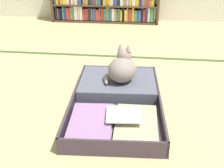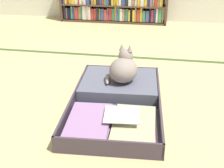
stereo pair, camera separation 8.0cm
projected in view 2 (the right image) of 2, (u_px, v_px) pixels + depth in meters
name	position (u px, v px, depth m)	size (l,w,h in m)	color
ground_plane	(119.00, 107.00, 1.89)	(10.00, 10.00, 0.00)	tan
tatami_border	(134.00, 57.00, 2.71)	(4.80, 0.05, 0.00)	#395128
open_suitcase	(117.00, 98.00, 1.92)	(0.62, 1.00, 0.10)	#3E3340
black_cat	(123.00, 68.00, 1.98)	(0.26, 0.26, 0.26)	gray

